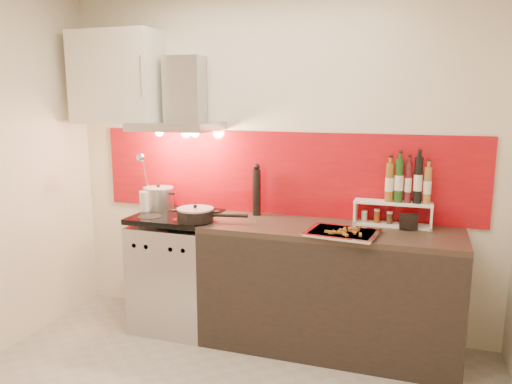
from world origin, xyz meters
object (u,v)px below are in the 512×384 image
(stock_pot, at_px, (159,198))
(saute_pan, at_px, (196,214))
(counter, at_px, (329,288))
(range_stove, at_px, (178,272))
(baking_tray, at_px, (343,233))
(pepper_mill, at_px, (257,190))

(stock_pot, bearing_deg, saute_pan, -30.90)
(counter, bearing_deg, range_stove, -179.77)
(range_stove, relative_size, stock_pot, 3.77)
(stock_pot, distance_m, baking_tray, 1.55)
(stock_pot, bearing_deg, range_stove, -29.67)
(counter, relative_size, saute_pan, 3.48)
(range_stove, xyz_separation_m, pepper_mill, (0.59, 0.20, 0.65))
(saute_pan, bearing_deg, baking_tray, -0.39)
(counter, relative_size, baking_tray, 3.63)
(range_stove, relative_size, baking_tray, 1.84)
(range_stove, height_order, stock_pot, stock_pot)
(range_stove, xyz_separation_m, counter, (1.20, 0.00, 0.01))
(range_stove, relative_size, pepper_mill, 2.26)
(range_stove, bearing_deg, stock_pot, 150.33)
(pepper_mill, height_order, baking_tray, pepper_mill)
(counter, bearing_deg, stock_pot, 175.21)
(range_stove, distance_m, baking_tray, 1.40)
(range_stove, distance_m, counter, 1.20)
(range_stove, height_order, counter, range_stove)
(saute_pan, xyz_separation_m, baking_tray, (1.06, -0.01, -0.04))
(stock_pot, relative_size, pepper_mill, 0.60)
(stock_pot, bearing_deg, counter, -4.79)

